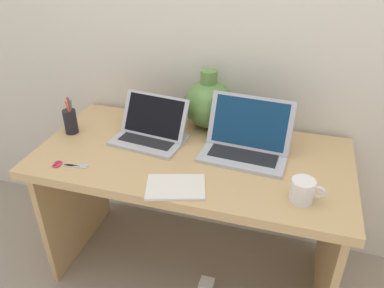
{
  "coord_description": "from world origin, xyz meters",
  "views": [
    {
      "loc": [
        0.39,
        -1.33,
        1.58
      ],
      "look_at": [
        0.0,
        0.0,
        0.75
      ],
      "focal_mm": 35.56,
      "sensor_mm": 36.0,
      "label": 1
    }
  ],
  "objects": [
    {
      "name": "ground_plane",
      "position": [
        0.0,
        0.0,
        0.0
      ],
      "size": [
        6.0,
        6.0,
        0.0
      ],
      "primitive_type": "plane",
      "color": "gray"
    },
    {
      "name": "back_wall",
      "position": [
        0.0,
        0.37,
        1.2
      ],
      "size": [
        4.4,
        0.04,
        2.4
      ],
      "primitive_type": "cube",
      "color": "beige",
      "rests_on": "ground"
    },
    {
      "name": "desk",
      "position": [
        0.0,
        0.0,
        0.55
      ],
      "size": [
        1.35,
        0.67,
        0.7
      ],
      "color": "tan",
      "rests_on": "ground"
    },
    {
      "name": "laptop_left",
      "position": [
        -0.21,
        0.07,
        0.75
      ],
      "size": [
        0.34,
        0.26,
        0.19
      ],
      "color": "#B2B2B7",
      "rests_on": "desk"
    },
    {
      "name": "laptop_right",
      "position": [
        0.22,
        0.08,
        0.76
      ],
      "size": [
        0.38,
        0.27,
        0.23
      ],
      "color": "#B2B2B7",
      "rests_on": "desk"
    },
    {
      "name": "green_vase",
      "position": [
        0.0,
        0.27,
        0.82
      ],
      "size": [
        0.24,
        0.24,
        0.28
      ],
      "color": "#5B843D",
      "rests_on": "desk"
    },
    {
      "name": "notebook_stack",
      "position": [
        0.01,
        -0.25,
        0.71
      ],
      "size": [
        0.26,
        0.21,
        0.01
      ],
      "primitive_type": "cube",
      "rotation": [
        0.0,
        0.0,
        0.28
      ],
      "color": "silver",
      "rests_on": "desk"
    },
    {
      "name": "coffee_mug",
      "position": [
        0.47,
        -0.19,
        0.74
      ],
      "size": [
        0.12,
        0.09,
        0.09
      ],
      "color": "white",
      "rests_on": "desk"
    },
    {
      "name": "pen_cup",
      "position": [
        -0.6,
        0.02,
        0.76
      ],
      "size": [
        0.06,
        0.06,
        0.19
      ],
      "color": "black",
      "rests_on": "desk"
    },
    {
      "name": "scissors",
      "position": [
        -0.48,
        -0.23,
        0.7
      ],
      "size": [
        0.15,
        0.06,
        0.01
      ],
      "color": "#B7B7BC",
      "rests_on": "desk"
    },
    {
      "name": "power_brick",
      "position": [
        0.1,
        -0.1,
        0.01
      ],
      "size": [
        0.07,
        0.07,
        0.03
      ],
      "primitive_type": "cube",
      "color": "white",
      "rests_on": "ground"
    }
  ]
}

